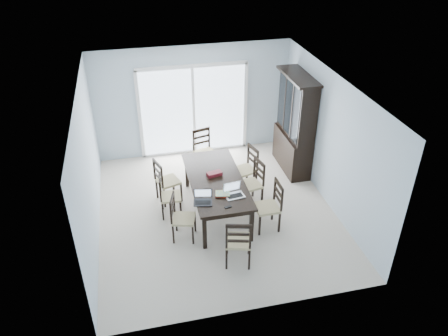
{
  "coord_description": "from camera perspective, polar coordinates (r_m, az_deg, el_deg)",
  "views": [
    {
      "loc": [
        -1.4,
        -6.76,
        5.24
      ],
      "look_at": [
        0.16,
        0.0,
        0.97
      ],
      "focal_mm": 35.0,
      "sensor_mm": 36.0,
      "label": 1
    }
  ],
  "objects": [
    {
      "name": "floor",
      "position": [
        8.67,
        -1.0,
        -5.62
      ],
      "size": [
        5.0,
        5.0,
        0.0
      ],
      "primitive_type": "plane",
      "color": "beige",
      "rests_on": "ground"
    },
    {
      "name": "ceiling",
      "position": [
        7.39,
        -1.19,
        10.65
      ],
      "size": [
        5.0,
        5.0,
        0.0
      ],
      "primitive_type": "plane",
      "rotation": [
        3.14,
        0.0,
        0.0
      ],
      "color": "white",
      "rests_on": "back_wall"
    },
    {
      "name": "back_wall",
      "position": [
        10.16,
        -4.06,
        8.69
      ],
      "size": [
        4.5,
        0.02,
        2.6
      ],
      "primitive_type": "cube",
      "color": "#ABBFCD",
      "rests_on": "floor"
    },
    {
      "name": "wall_left",
      "position": [
        7.87,
        -17.33,
        -0.04
      ],
      "size": [
        0.02,
        5.0,
        2.6
      ],
      "primitive_type": "cube",
      "color": "#ABBFCD",
      "rests_on": "floor"
    },
    {
      "name": "wall_right",
      "position": [
        8.63,
        13.71,
        3.47
      ],
      "size": [
        0.02,
        5.0,
        2.6
      ],
      "primitive_type": "cube",
      "color": "#ABBFCD",
      "rests_on": "floor"
    },
    {
      "name": "balcony",
      "position": [
        11.63,
        -4.62,
        4.42
      ],
      "size": [
        4.5,
        2.0,
        0.1
      ],
      "primitive_type": "cube",
      "color": "gray",
      "rests_on": "ground"
    },
    {
      "name": "railing",
      "position": [
        12.28,
        -5.48,
        8.99
      ],
      "size": [
        4.5,
        0.06,
        1.1
      ],
      "primitive_type": "cube",
      "color": "#99999E",
      "rests_on": "balcony"
    },
    {
      "name": "dining_table",
      "position": [
        8.28,
        -1.05,
        -1.91
      ],
      "size": [
        1.0,
        2.2,
        0.75
      ],
      "color": "black",
      "rests_on": "floor"
    },
    {
      "name": "china_hutch",
      "position": [
        9.66,
        9.23,
        5.59
      ],
      "size": [
        0.5,
        1.38,
        2.2
      ],
      "color": "black",
      "rests_on": "floor"
    },
    {
      "name": "sliding_door",
      "position": [
        10.22,
        -3.99,
        7.54
      ],
      "size": [
        2.52,
        0.05,
        2.18
      ],
      "color": "silver",
      "rests_on": "floor"
    },
    {
      "name": "chair_left_near",
      "position": [
        7.76,
        -5.96,
        -5.87
      ],
      "size": [
        0.49,
        0.48,
        1.03
      ],
      "rotation": [
        0.0,
        0.0,
        -1.85
      ],
      "color": "black",
      "rests_on": "floor"
    },
    {
      "name": "chair_left_mid",
      "position": [
        8.34,
        -7.61,
        -3.08
      ],
      "size": [
        0.42,
        0.41,
        1.01
      ],
      "rotation": [
        0.0,
        0.0,
        -1.65
      ],
      "color": "black",
      "rests_on": "floor"
    },
    {
      "name": "chair_left_far",
      "position": [
        8.69,
        -7.91,
        -1.18
      ],
      "size": [
        0.53,
        0.52,
        1.09
      ],
      "rotation": [
        0.0,
        0.0,
        -1.25
      ],
      "color": "black",
      "rests_on": "floor"
    },
    {
      "name": "chair_right_near",
      "position": [
        7.98,
        6.32,
        -4.29
      ],
      "size": [
        0.44,
        0.42,
        1.11
      ],
      "rotation": [
        0.0,
        0.0,
        1.59
      ],
      "color": "black",
      "rests_on": "floor"
    },
    {
      "name": "chair_right_mid",
      "position": [
        8.59,
        3.94,
        -1.29
      ],
      "size": [
        0.51,
        0.5,
        1.11
      ],
      "rotation": [
        0.0,
        0.0,
        1.78
      ],
      "color": "black",
      "rests_on": "floor"
    },
    {
      "name": "chair_right_far",
      "position": [
        9.06,
        3.19,
        0.57
      ],
      "size": [
        0.51,
        0.5,
        1.09
      ],
      "rotation": [
        0.0,
        0.0,
        1.84
      ],
      "color": "black",
      "rests_on": "floor"
    },
    {
      "name": "chair_end_near",
      "position": [
        7.14,
        1.88,
        -9.17
      ],
      "size": [
        0.51,
        0.52,
        1.1
      ],
      "rotation": [
        0.0,
        0.0,
        -0.26
      ],
      "color": "black",
      "rests_on": "floor"
    },
    {
      "name": "chair_end_far",
      "position": [
        9.68,
        -2.69,
        2.89
      ],
      "size": [
        0.52,
        0.53,
        1.13
      ],
      "rotation": [
        0.0,
        0.0,
        3.41
      ],
      "color": "black",
      "rests_on": "floor"
    },
    {
      "name": "laptop_dark",
      "position": [
        7.58,
        -2.78,
        -4.25
      ],
      "size": [
        0.36,
        0.29,
        0.22
      ],
      "rotation": [
        0.0,
        0.0,
        -0.21
      ],
      "color": "black",
      "rests_on": "dining_table"
    },
    {
      "name": "laptop_silver",
      "position": [
        7.74,
        1.41,
        -3.36
      ],
      "size": [
        0.36,
        0.28,
        0.23
      ],
      "rotation": [
        0.0,
        0.0,
        0.13
      ],
      "color": "silver",
      "rests_on": "dining_table"
    },
    {
      "name": "book_stack",
      "position": [
        7.79,
        -0.22,
        -3.43
      ],
      "size": [
        0.29,
        0.24,
        0.04
      ],
      "rotation": [
        0.0,
        0.0,
        -0.34
      ],
      "color": "maroon",
      "rests_on": "dining_table"
    },
    {
      "name": "cell_phone",
      "position": [
        7.5,
        0.54,
        -5.11
      ],
      "size": [
        0.13,
        0.08,
        0.01
      ],
      "primitive_type": "cube",
      "rotation": [
        0.0,
        0.0,
        0.24
      ],
      "color": "black",
      "rests_on": "dining_table"
    },
    {
      "name": "game_box",
      "position": [
        8.33,
        -1.26,
        -0.76
      ],
      "size": [
        0.31,
        0.2,
        0.07
      ],
      "primitive_type": "cube",
      "rotation": [
        0.0,
        0.0,
        0.21
      ],
      "color": "#4F0F14",
      "rests_on": "dining_table"
    },
    {
      "name": "hot_tub",
      "position": [
        11.43,
        -8.92,
        6.75
      ],
      "size": [
        2.15,
        1.97,
        1.01
      ],
      "rotation": [
        0.0,
        0.0,
        -0.12
      ],
      "color": "maroon",
      "rests_on": "balcony"
    }
  ]
}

